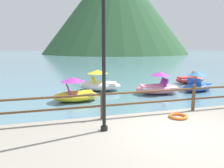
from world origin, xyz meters
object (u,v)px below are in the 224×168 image
at_px(life_ring, 178,116).
at_px(pedal_boat_3, 189,80).
at_px(pedal_boat_4, 158,87).
at_px(lamp_post, 104,35).
at_px(pedal_boat_2, 100,84).
at_px(pedal_boat_1, 76,93).
at_px(pedal_boat_5, 197,85).

xyz_separation_m(life_ring, pedal_boat_3, (5.92, 7.73, -0.17)).
relative_size(life_ring, pedal_boat_4, 0.22).
xyz_separation_m(lamp_post, pedal_boat_2, (1.56, 7.38, -2.56)).
height_order(lamp_post, pedal_boat_1, lamp_post).
relative_size(lamp_post, pedal_boat_5, 1.66).
height_order(pedal_boat_2, pedal_boat_5, pedal_boat_2).
xyz_separation_m(pedal_boat_2, pedal_boat_3, (6.96, 0.74, -0.15)).
bearing_deg(life_ring, lamp_post, -171.34).
distance_m(pedal_boat_1, pedal_boat_3, 9.21).
distance_m(pedal_boat_3, pedal_boat_5, 2.76).
bearing_deg(pedal_boat_1, pedal_boat_5, 3.87).
xyz_separation_m(lamp_post, pedal_boat_3, (8.51, 8.13, -2.72)).
bearing_deg(pedal_boat_5, pedal_boat_2, 163.21).
relative_size(pedal_boat_2, pedal_boat_4, 1.05).
bearing_deg(pedal_boat_2, pedal_boat_5, -16.79).
distance_m(life_ring, pedal_boat_3, 9.74).
distance_m(life_ring, pedal_boat_5, 7.06).
distance_m(pedal_boat_2, pedal_boat_5, 6.02).
xyz_separation_m(life_ring, pedal_boat_5, (4.72, 5.25, -0.06)).
height_order(life_ring, pedal_boat_5, pedal_boat_5).
xyz_separation_m(lamp_post, pedal_boat_5, (7.32, 5.65, -2.60)).
distance_m(pedal_boat_4, pedal_boat_5, 2.78).
height_order(life_ring, pedal_boat_3, pedal_boat_3).
bearing_deg(pedal_boat_2, life_ring, -81.54).
distance_m(pedal_boat_2, pedal_boat_4, 3.53).
distance_m(life_ring, pedal_boat_2, 7.07).
bearing_deg(pedal_boat_4, pedal_boat_2, 147.73).
height_order(pedal_boat_1, pedal_boat_5, pedal_boat_1).
height_order(pedal_boat_1, pedal_boat_3, pedal_boat_1).
bearing_deg(pedal_boat_2, pedal_boat_1, -127.93).
bearing_deg(pedal_boat_1, pedal_boat_3, 18.95).
xyz_separation_m(life_ring, pedal_boat_1, (-2.79, 4.74, -0.04)).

